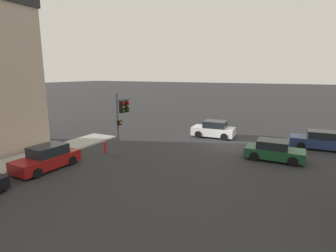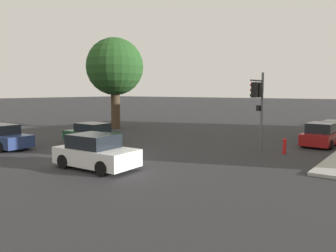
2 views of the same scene
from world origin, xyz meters
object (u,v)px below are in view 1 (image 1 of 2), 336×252
at_px(crossing_car_2, 214,129).
at_px(parked_car_0, 47,158).
at_px(crossing_car_0, 321,141).
at_px(traffic_signal, 122,113).
at_px(fire_hydrant, 105,147).
at_px(crossing_car_1, 274,151).

height_order(crossing_car_2, parked_car_0, crossing_car_2).
xyz_separation_m(crossing_car_2, parked_car_0, (7.10, 13.45, -0.04)).
bearing_deg(crossing_car_2, crossing_car_0, 176.53).
xyz_separation_m(traffic_signal, fire_hydrant, (1.61, 0.25, -2.79)).
distance_m(traffic_signal, crossing_car_1, 11.45).
xyz_separation_m(crossing_car_2, fire_hydrant, (6.04, 9.01, -0.27)).
relative_size(traffic_signal, crossing_car_0, 1.02).
bearing_deg(crossing_car_1, parked_car_0, -146.77).
relative_size(crossing_car_0, crossing_car_1, 1.16).
relative_size(crossing_car_2, fire_hydrant, 4.53).
xyz_separation_m(crossing_car_1, parked_car_0, (13.08, 8.70, 0.04)).
relative_size(traffic_signal, parked_car_0, 1.12).
bearing_deg(crossing_car_0, crossing_car_1, 53.00).
bearing_deg(traffic_signal, crossing_car_1, 26.61).
height_order(crossing_car_2, fire_hydrant, crossing_car_2).
height_order(traffic_signal, crossing_car_0, traffic_signal).
distance_m(traffic_signal, parked_car_0, 5.98).
xyz_separation_m(crossing_car_0, fire_hydrant, (15.22, 8.99, -0.22)).
distance_m(crossing_car_2, parked_car_0, 15.21).
bearing_deg(crossing_car_1, traffic_signal, -159.34).
bearing_deg(parked_car_0, traffic_signal, 152.19).
distance_m(traffic_signal, crossing_car_0, 16.38).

